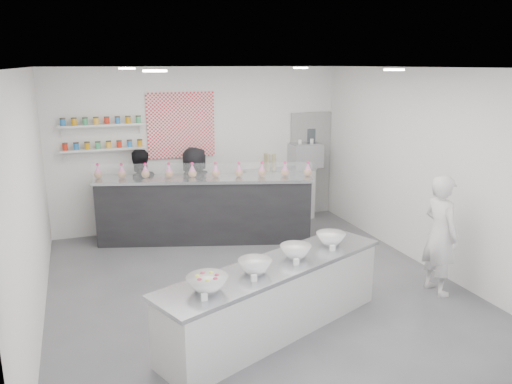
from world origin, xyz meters
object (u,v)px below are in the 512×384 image
at_px(espresso_machine, 306,156).
at_px(staff_left, 140,194).
at_px(back_bar, 205,209).
at_px(espresso_ledge, 280,194).
at_px(staff_right, 195,191).
at_px(woman_prep, 440,235).
at_px(prep_counter, 276,298).

xyz_separation_m(espresso_machine, staff_left, (-3.31, -0.18, -0.46)).
height_order(back_bar, espresso_machine, espresso_machine).
xyz_separation_m(espresso_ledge, staff_right, (-1.78, -0.29, 0.29)).
height_order(woman_prep, staff_left, woman_prep).
relative_size(prep_counter, espresso_ledge, 2.19).
bearing_deg(prep_counter, espresso_ledge, 44.16).
xyz_separation_m(back_bar, staff_left, (-1.05, 0.52, 0.23)).
relative_size(espresso_ledge, espresso_machine, 2.27).
height_order(back_bar, staff_left, staff_left).
distance_m(prep_counter, staff_left, 3.99).
bearing_deg(prep_counter, staff_left, 82.55).
bearing_deg(staff_left, staff_right, 164.33).
height_order(espresso_ledge, staff_left, staff_left).
relative_size(prep_counter, staff_right, 1.89).
relative_size(woman_prep, staff_left, 1.02).
bearing_deg(prep_counter, staff_right, 68.32).
xyz_separation_m(woman_prep, staff_left, (-3.50, 3.62, -0.02)).
relative_size(espresso_ledge, woman_prep, 0.85).
bearing_deg(espresso_machine, back_bar, -162.73).
xyz_separation_m(espresso_machine, staff_right, (-2.33, -0.29, -0.46)).
bearing_deg(espresso_machine, prep_counter, -119.56).
bearing_deg(staff_right, staff_left, -26.61).
bearing_deg(espresso_ledge, back_bar, -157.68).
xyz_separation_m(prep_counter, staff_left, (-1.04, 3.83, 0.39)).
distance_m(prep_counter, espresso_machine, 4.69).
bearing_deg(back_bar, staff_left, 170.39).
bearing_deg(staff_left, espresso_ledge, 174.67).
distance_m(woman_prep, staff_left, 5.04).
bearing_deg(espresso_machine, woman_prep, -87.08).
distance_m(prep_counter, espresso_ledge, 4.37).
xyz_separation_m(prep_counter, woman_prep, (2.47, 0.21, 0.41)).
distance_m(back_bar, woman_prep, 3.96).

